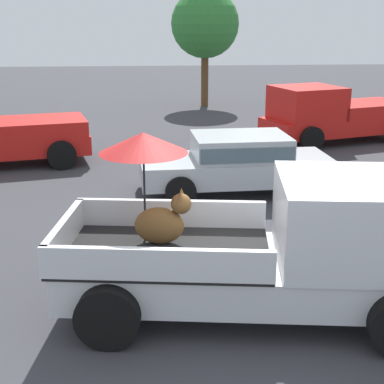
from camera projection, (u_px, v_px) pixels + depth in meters
name	position (u px, v px, depth m)	size (l,w,h in m)	color
ground_plane	(249.00, 311.00, 7.91)	(80.00, 80.00, 0.00)	#38383D
pickup_truck_main	(283.00, 245.00, 7.62)	(5.26, 2.80, 2.40)	black
pickup_truck_red	(333.00, 115.00, 18.18)	(5.12, 3.24, 1.80)	black
parked_sedan_near	(237.00, 161.00, 13.00)	(4.38, 2.13, 1.33)	black
tree_by_lot	(205.00, 24.00, 24.68)	(2.92, 2.92, 5.00)	brown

